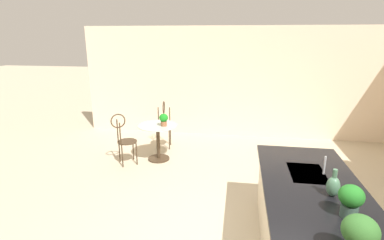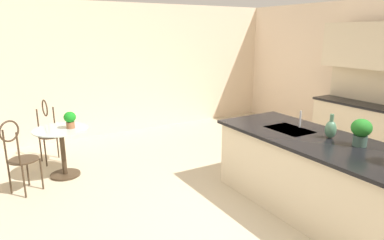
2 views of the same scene
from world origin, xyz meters
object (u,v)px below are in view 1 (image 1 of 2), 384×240
object	(u,v)px
potted_plant_counter_near	(351,199)
vase_on_counter	(333,186)
bistro_table	(158,139)
chair_near_window	(164,122)
chair_by_island	(124,137)
potted_plant_counter_far	(360,235)
potted_plant_on_table	(164,119)

from	to	relation	value
potted_plant_counter_near	vase_on_counter	xyz separation A→B (m)	(-0.35, -0.04, -0.06)
bistro_table	chair_near_window	size ratio (longest dim) A/B	0.77
chair_near_window	vase_on_counter	size ratio (longest dim) A/B	3.62
vase_on_counter	chair_by_island	bearing A→B (deg)	-126.76
chair_near_window	vase_on_counter	bearing A→B (deg)	37.42
chair_by_island	vase_on_counter	distance (m)	3.95
potted_plant_counter_near	vase_on_counter	world-z (taller)	potted_plant_counter_near
potted_plant_counter_far	vase_on_counter	xyz separation A→B (m)	(-0.90, 0.09, -0.09)
chair_by_island	potted_plant_counter_far	size ratio (longest dim) A/B	2.97
potted_plant_on_table	potted_plant_counter_far	bearing A→B (deg)	33.29
chair_near_window	bistro_table	bearing A→B (deg)	5.66
chair_by_island	potted_plant_counter_far	world-z (taller)	potted_plant_counter_far
vase_on_counter	chair_near_window	bearing A→B (deg)	-142.58
potted_plant_on_table	potted_plant_counter_near	xyz separation A→B (m)	(2.98, 2.45, 0.21)
potted_plant_on_table	potted_plant_counter_far	xyz separation A→B (m)	(3.53, 2.32, 0.24)
potted_plant_counter_near	potted_plant_counter_far	bearing A→B (deg)	-13.24
bistro_table	vase_on_counter	distance (m)	3.73
chair_by_island	potted_plant_counter_near	distance (m)	4.20
potted_plant_on_table	potted_plant_counter_far	size ratio (longest dim) A/B	0.71
potted_plant_counter_far	vase_on_counter	size ratio (longest dim) A/B	1.22
potted_plant_counter_near	potted_plant_counter_far	size ratio (longest dim) A/B	0.86
vase_on_counter	potted_plant_counter_far	bearing A→B (deg)	-5.68
chair_by_island	chair_near_window	bearing A→B (deg)	154.08
chair_near_window	potted_plant_counter_far	size ratio (longest dim) A/B	2.97
chair_near_window	potted_plant_counter_near	distance (m)	4.64
chair_by_island	vase_on_counter	bearing A→B (deg)	53.24
bistro_table	potted_plant_counter_far	world-z (taller)	potted_plant_counter_far
bistro_table	potted_plant_counter_near	distance (m)	4.02
chair_by_island	bistro_table	bearing A→B (deg)	118.07
bistro_table	vase_on_counter	world-z (taller)	vase_on_counter
potted_plant_on_table	chair_near_window	bearing A→B (deg)	-165.10
potted_plant_counter_far	potted_plant_counter_near	bearing A→B (deg)	166.76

